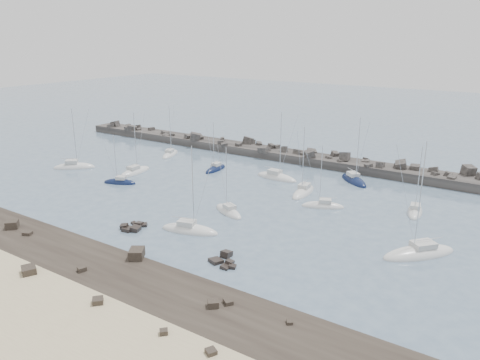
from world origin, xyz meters
name	(u,v)px	position (x,y,z in m)	size (l,w,h in m)	color
ground	(195,213)	(0.00, 0.00, 0.00)	(400.00, 400.00, 0.00)	slate
sand_strip	(2,307)	(0.00, -32.00, 0.00)	(140.00, 14.00, 1.00)	beige
rock_shelf	(80,268)	(-0.23, -21.97, 0.02)	(140.00, 12.70, 1.91)	black
rock_cluster_near	(133,228)	(-3.58, -9.83, 0.11)	(3.50, 4.04, 1.48)	black
rock_cluster_far	(223,261)	(13.42, -11.02, 0.09)	(4.18, 3.90, 1.41)	black
breakwater	(272,155)	(-7.68, 37.98, 0.35)	(115.00, 8.02, 5.31)	#2F2C2A
sailboat_0	(74,167)	(-37.83, 6.35, 0.15)	(8.24, 7.65, 13.74)	silver
sailboat_1	(170,155)	(-28.33, 26.08, 0.13)	(5.04, 8.21, 12.39)	silver
sailboat_2	(120,183)	(-21.75, 4.32, 0.13)	(6.66, 4.34, 10.28)	#0E183A
sailboat_3	(135,172)	(-24.41, 10.89, 0.14)	(3.10, 8.56, 13.33)	silver
sailboat_4	(277,178)	(1.67, 23.60, 0.14)	(9.17, 3.37, 14.25)	silver
sailboat_5	(228,212)	(4.30, 3.22, 0.13)	(7.45, 5.18, 11.46)	silver
sailboat_6	(303,193)	(10.09, 18.34, 0.15)	(3.27, 8.50, 13.26)	silver
sailboat_7	(190,230)	(3.87, -5.98, 0.14)	(9.10, 4.94, 13.77)	silver
sailboat_8	(354,181)	(15.11, 30.06, 0.15)	(8.14, 7.68, 13.62)	#0E183A
sailboat_9	(323,206)	(15.86, 13.85, 0.13)	(7.24, 4.85, 11.11)	silver
sailboat_10	(415,212)	(29.12, 19.69, 0.14)	(3.58, 7.59, 11.67)	silver
sailboat_11	(419,254)	(33.37, 4.52, 0.14)	(9.19, 9.95, 16.21)	silver
sailboat_13	(216,169)	(-11.97, 21.83, 0.14)	(2.63, 7.01, 11.04)	#0E183A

